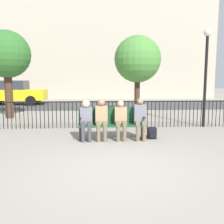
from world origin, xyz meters
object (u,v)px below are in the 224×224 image
at_px(seated_person_2, 121,118).
at_px(tree_0, 7,55).
at_px(backpack, 152,133).
at_px(park_bench, 112,122).
at_px(parked_car_0, 13,92).
at_px(seated_person_1, 102,117).
at_px(lamp_post, 206,62).
at_px(tree_1, 138,60).
at_px(seated_person_3, 140,117).
at_px(seated_person_0, 86,118).

bearing_deg(seated_person_2, tree_0, 136.32).
relative_size(seated_person_2, backpack, 3.52).
bearing_deg(park_bench, tree_0, 135.64).
distance_m(tree_0, parked_car_0, 6.55).
distance_m(seated_person_1, lamp_post, 4.47).
bearing_deg(tree_0, tree_1, 5.41).
relative_size(seated_person_2, tree_0, 0.30).
bearing_deg(seated_person_3, park_bench, 170.63).
bearing_deg(seated_person_0, backpack, 4.29).
xyz_separation_m(seated_person_3, backpack, (0.38, 0.14, -0.50)).
relative_size(tree_1, lamp_post, 1.08).
relative_size(backpack, lamp_post, 0.09).
relative_size(seated_person_3, tree_0, 0.31).
xyz_separation_m(park_bench, seated_person_3, (0.79, -0.13, 0.16)).
bearing_deg(lamp_post, backpack, -143.46).
xyz_separation_m(seated_person_2, lamp_post, (3.19, 1.82, 1.68)).
height_order(seated_person_3, parked_car_0, parked_car_0).
bearing_deg(seated_person_3, seated_person_2, -179.57).
bearing_deg(seated_person_1, backpack, 5.47).
height_order(seated_person_3, backpack, seated_person_3).
xyz_separation_m(backpack, tree_1, (0.32, 4.74, 2.46)).
xyz_separation_m(park_bench, backpack, (1.17, 0.01, -0.34)).
bearing_deg(backpack, seated_person_0, -175.71).
relative_size(seated_person_3, lamp_post, 0.34).
height_order(tree_0, tree_1, tree_0).
bearing_deg(tree_0, parked_car_0, 106.78).
bearing_deg(tree_0, seated_person_0, -50.50).
relative_size(tree_0, lamp_post, 1.10).
relative_size(backpack, tree_0, 0.08).
relative_size(seated_person_1, seated_person_2, 1.05).
bearing_deg(seated_person_3, parked_car_0, 123.72).
bearing_deg(seated_person_3, seated_person_0, -179.90).
bearing_deg(seated_person_0, tree_1, 65.65).
height_order(seated_person_3, lamp_post, lamp_post).
relative_size(seated_person_0, seated_person_3, 0.97).
bearing_deg(seated_person_3, lamp_post, 34.53).
bearing_deg(backpack, seated_person_3, -159.69).
height_order(seated_person_2, parked_car_0, parked_car_0).
distance_m(seated_person_2, lamp_post, 4.04).
relative_size(lamp_post, parked_car_0, 0.83).
bearing_deg(tree_0, backpack, -37.49).
bearing_deg(park_bench, seated_person_2, -28.86).
height_order(seated_person_3, tree_1, tree_1).
distance_m(seated_person_0, lamp_post, 4.84).
height_order(seated_person_0, seated_person_2, seated_person_0).
relative_size(park_bench, seated_person_3, 1.60).
bearing_deg(seated_person_3, tree_1, 81.90).
height_order(park_bench, seated_person_3, seated_person_3).
xyz_separation_m(seated_person_1, tree_0, (-4.00, 4.34, 2.08)).
relative_size(seated_person_3, parked_car_0, 0.28).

